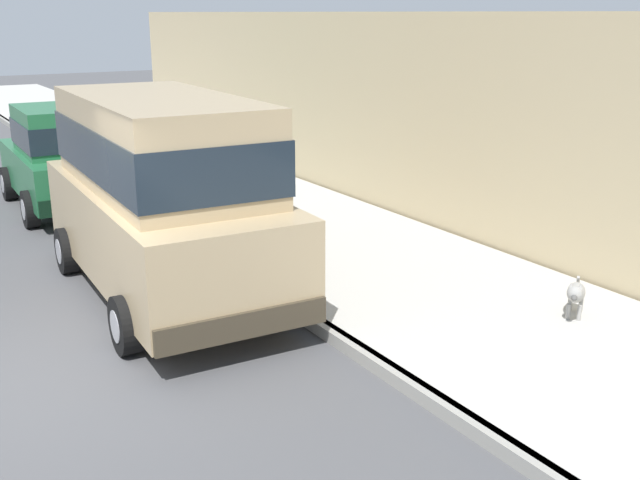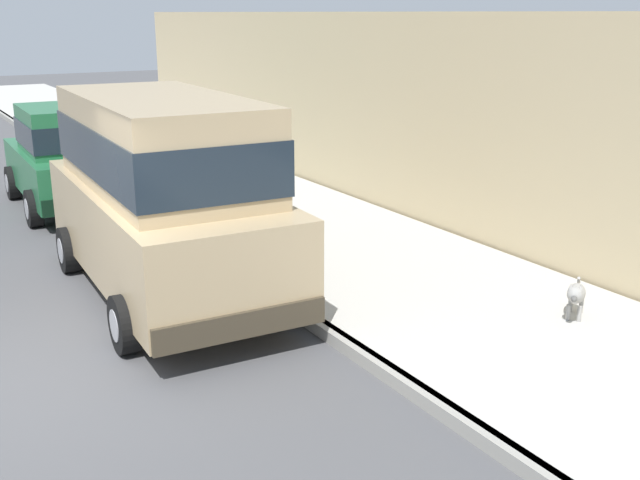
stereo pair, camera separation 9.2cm
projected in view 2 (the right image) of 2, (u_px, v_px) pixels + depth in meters
ground_plane at (14, 386)px, 7.34m from camera, size 80.00×80.00×0.00m
curb at (302, 315)px, 8.88m from camera, size 0.16×64.00×0.14m
sidewalk at (423, 287)px, 9.77m from camera, size 3.60×64.00×0.14m
car_tan_van at (163, 187)px, 9.37m from camera, size 2.27×4.97×2.52m
car_green_hatchback at (69, 155)px, 13.80m from camera, size 2.02×3.84×1.88m
dog_grey at (576, 295)px, 8.52m from camera, size 0.64×0.50×0.49m
fire_hydrant at (271, 241)px, 10.33m from camera, size 0.34×0.24×0.72m
building_facade at (343, 106)px, 14.64m from camera, size 0.50×20.00×3.49m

